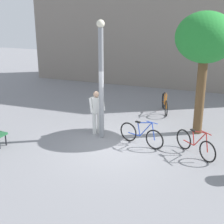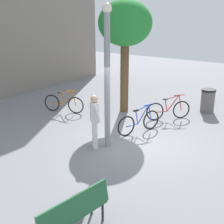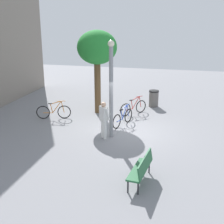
{
  "view_description": "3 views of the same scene",
  "coord_description": "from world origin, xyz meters",
  "views": [
    {
      "loc": [
        3.33,
        -10.2,
        5.04
      ],
      "look_at": [
        -0.47,
        0.79,
        0.94
      ],
      "focal_mm": 53.82,
      "sensor_mm": 36.0,
      "label": 1
    },
    {
      "loc": [
        -7.84,
        -4.78,
        4.0
      ],
      "look_at": [
        -0.54,
        0.54,
        1.06
      ],
      "focal_mm": 49.27,
      "sensor_mm": 36.0,
      "label": 2
    },
    {
      "loc": [
        -13.28,
        -2.62,
        5.22
      ],
      "look_at": [
        -0.89,
        0.47,
        1.19
      ],
      "focal_mm": 49.21,
      "sensor_mm": 36.0,
      "label": 3
    }
  ],
  "objects": [
    {
      "name": "lamppost",
      "position": [
        -0.78,
        0.53,
        2.31
      ],
      "size": [
        0.28,
        0.28,
        4.24
      ],
      "color": "gray",
      "rests_on": "ground_plane"
    },
    {
      "name": "person_by_lamppost",
      "position": [
        -1.08,
        0.79,
        0.97
      ],
      "size": [
        0.57,
        0.59,
        1.67
      ],
      "color": "white",
      "rests_on": "ground_plane"
    },
    {
      "name": "bicycle_orange",
      "position": [
        0.9,
        4.07,
        0.38
      ],
      "size": [
        0.59,
        1.74,
        0.97
      ],
      "color": "black",
      "rests_on": "ground_plane"
    },
    {
      "name": "bicycle_red",
      "position": [
        2.65,
        0.14,
        0.38
      ],
      "size": [
        1.41,
        1.21,
        0.97
      ],
      "color": "black",
      "rests_on": "ground_plane"
    },
    {
      "name": "plaza_tree",
      "position": [
        2.53,
        2.14,
        3.52
      ],
      "size": [
        2.12,
        2.12,
        4.51
      ],
      "color": "brown",
      "rests_on": "ground_plane"
    },
    {
      "name": "park_bench",
      "position": [
        -4.45,
        -1.41,
        0.55
      ],
      "size": [
        1.64,
        0.64,
        0.92
      ],
      "color": "#236038",
      "rests_on": "ground_plane"
    },
    {
      "name": "ground_plane",
      "position": [
        0.0,
        0.0,
        0.0
      ],
      "size": [
        36.0,
        36.0,
        0.0
      ],
      "primitive_type": "plane",
      "color": "gray"
    },
    {
      "name": "bicycle_blue",
      "position": [
        0.78,
        0.33,
        0.38
      ],
      "size": [
        1.72,
        0.65,
        0.97
      ],
      "color": "black",
      "rests_on": "ground_plane"
    },
    {
      "name": "trash_bin",
      "position": [
        4.46,
        -0.76,
        0.49
      ],
      "size": [
        0.59,
        0.59,
        0.98
      ],
      "color": "#66605B",
      "rests_on": "ground_plane"
    }
  ]
}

